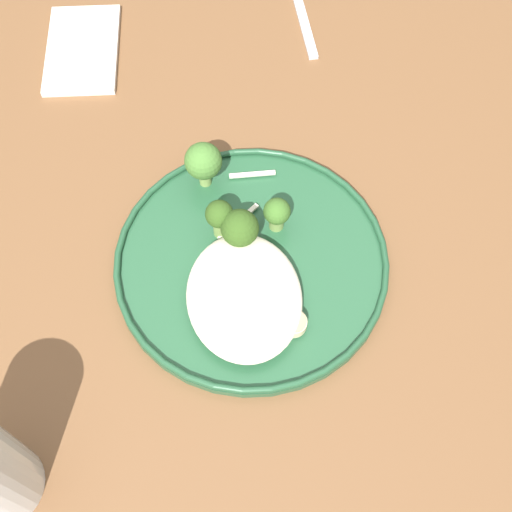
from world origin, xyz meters
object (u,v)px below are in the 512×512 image
Objects in this scene: broccoli_floret_front_edge at (282,216)px; broccoli_floret_rear_charred at (208,161)px; seared_scallop_front_small at (299,323)px; dinner_fork at (302,3)px; seared_scallop_on_noodles at (274,307)px; seared_scallop_rear_pale at (270,329)px; broccoli_floret_beside_noodles at (224,214)px; broccoli_floret_right_tilted at (245,228)px; dinner_plate at (256,261)px; folded_napkin at (86,49)px; seared_scallop_tiny_bay at (226,295)px; seared_scallop_half_hidden at (232,331)px; seared_scallop_tilted_round at (279,287)px.

broccoli_floret_rear_charred reaches higher than broccoli_floret_front_edge.
seared_scallop_front_small is 0.47m from dinner_fork.
dinner_fork is at bearing 150.81° from broccoli_floret_rear_charred.
seared_scallop_on_noodles reaches higher than dinner_fork.
broccoli_floret_beside_noodles is at bearing -166.66° from seared_scallop_rear_pale.
broccoli_floret_right_tilted is at bearing -174.26° from seared_scallop_rear_pale.
seared_scallop_rear_pale is (0.08, 0.00, 0.01)m from dinner_plate.
dinner_fork is at bearing 166.11° from seared_scallop_rear_pale.
seared_scallop_rear_pale reaches higher than dinner_plate.
dinner_plate is at bearing 26.93° from folded_napkin.
seared_scallop_tiny_bay is 0.45m from dinner_fork.
seared_scallop_front_small is 0.50× the size of broccoli_floret_beside_noodles.
dinner_plate is 5.33× the size of broccoli_floret_right_tilted.
broccoli_floret_right_tilted is at bearing -167.04° from seared_scallop_on_noodles.
dinner_fork is at bearing 161.75° from seared_scallop_half_hidden.
seared_scallop_tiny_bay is 0.40× the size of broccoli_floret_rear_charred.
seared_scallop_tilted_round reaches higher than folded_napkin.
folded_napkin is (-0.38, -0.19, -0.02)m from seared_scallop_tilted_round.
broccoli_floret_right_tilted is (0.02, 0.02, -0.00)m from broccoli_floret_beside_noodles.
broccoli_floret_front_edge reaches higher than seared_scallop_half_hidden.
broccoli_floret_front_edge is at bearing 165.38° from seared_scallop_rear_pale.
broccoli_floret_beside_noodles is 0.35× the size of folded_napkin.
broccoli_floret_beside_noodles is at bearing 173.98° from seared_scallop_tiny_bay.
seared_scallop_front_small is 0.44× the size of broccoli_floret_rear_charred.
broccoli_floret_beside_noodles is (-0.10, -0.04, 0.02)m from seared_scallop_on_noodles.
dinner_plate is 0.06m from broccoli_floret_front_edge.
seared_scallop_on_noodles is 0.12× the size of dinner_fork.
broccoli_floret_beside_noodles is (-0.04, -0.03, 0.03)m from dinner_plate.
seared_scallop_front_small is at bearing 96.18° from seared_scallop_rear_pale.
broccoli_floret_front_edge reaches higher than seared_scallop_front_small.
seared_scallop_front_small is (0.02, 0.02, -0.00)m from seared_scallop_on_noodles.
broccoli_floret_right_tilted is (-0.10, 0.03, 0.02)m from seared_scallop_half_hidden.
broccoli_floret_front_edge is 0.73× the size of broccoli_floret_rear_charred.
dinner_fork is (-0.34, 0.15, -0.04)m from broccoli_floret_beside_noodles.
seared_scallop_on_noodles is 0.93× the size of seared_scallop_tiny_bay.
seared_scallop_tilted_round is at bearing 20.87° from broccoli_floret_rear_charred.
broccoli_floret_rear_charred is at bearing -179.70° from seared_scallop_tiny_bay.
seared_scallop_tilted_round is (-0.00, 0.05, -0.00)m from seared_scallop_tiny_bay.
broccoli_floret_front_edge is at bearing 84.12° from broccoli_floret_beside_noodles.
seared_scallop_half_hidden is (0.04, 0.00, -0.00)m from seared_scallop_tiny_bay.
broccoli_floret_beside_noodles is (0.07, 0.01, -0.01)m from broccoli_floret_rear_charred.
seared_scallop_tilted_round is 0.56× the size of broccoli_floret_rear_charred.
seared_scallop_tiny_bay is (-0.04, -0.04, 0.00)m from seared_scallop_rear_pale.
seared_scallop_half_hidden is at bearing -18.25° from dinner_fork.
broccoli_floret_right_tilted is 0.29× the size of dinner_fork.
seared_scallop_rear_pale is 0.05m from seared_scallop_tilted_round.
dinner_plate is at bearing 34.12° from broccoli_floret_beside_noodles.
broccoli_floret_right_tilted is at bearing -158.57° from seared_scallop_front_small.
seared_scallop_half_hidden is at bearing 18.00° from folded_napkin.
broccoli_floret_rear_charred is 0.32m from dinner_fork.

